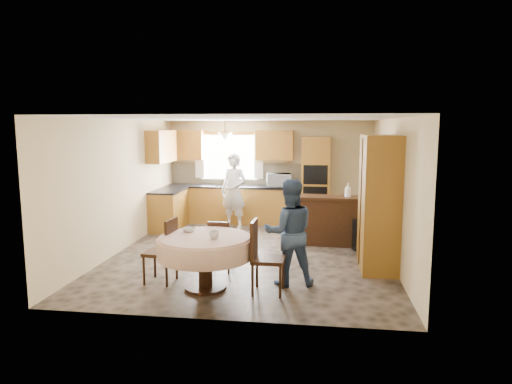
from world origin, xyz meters
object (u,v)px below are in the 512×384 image
object	(u,v)px
sideboard	(330,222)
chair_right	(262,253)
chair_back	(220,244)
chair_left	(165,247)
oven_tower	(315,181)
person_dining	(289,232)
cupboard	(379,203)
dining_table	(205,248)
person_sink	(234,192)

from	to	relation	value
sideboard	chair_right	xyz separation A→B (m)	(-1.02, -2.86, 0.12)
chair_back	chair_left	bearing A→B (deg)	41.17
oven_tower	chair_left	distance (m)	5.01
chair_right	person_dining	size ratio (longest dim) A/B	0.66
person_dining	cupboard	bearing A→B (deg)	-157.05
oven_tower	chair_right	size ratio (longest dim) A/B	2.03
dining_table	chair_left	size ratio (longest dim) A/B	1.39
chair_back	person_dining	bearing A→B (deg)	161.08
chair_left	chair_right	size ratio (longest dim) A/B	0.95
chair_back	person_sink	world-z (taller)	person_sink
chair_left	person_dining	world-z (taller)	person_dining
chair_left	person_dining	bearing A→B (deg)	101.31
sideboard	chair_left	bearing A→B (deg)	-130.04
cupboard	chair_back	bearing A→B (deg)	-166.97
chair_left	cupboard	bearing A→B (deg)	115.79
chair_right	person_sink	bearing A→B (deg)	17.70
chair_back	person_dining	xyz separation A→B (m)	(1.14, -0.42, 0.32)
dining_table	person_sink	size ratio (longest dim) A/B	0.79
dining_table	person_dining	xyz separation A→B (m)	(1.19, 0.36, 0.19)
oven_tower	dining_table	bearing A→B (deg)	-108.41
cupboard	chair_left	size ratio (longest dim) A/B	2.24
sideboard	cupboard	distance (m)	1.76
dining_table	chair_left	distance (m)	0.70
dining_table	person_sink	bearing A→B (deg)	94.49
person_dining	chair_back	bearing A→B (deg)	-32.82
person_dining	person_sink	bearing A→B (deg)	-79.88
cupboard	person_sink	bearing A→B (deg)	138.61
cupboard	person_sink	world-z (taller)	cupboard
sideboard	cupboard	size ratio (longest dim) A/B	0.58
chair_back	oven_tower	bearing A→B (deg)	-109.88
sideboard	person_dining	world-z (taller)	person_dining
sideboard	dining_table	distance (m)	3.39
chair_left	dining_table	bearing A→B (deg)	80.63
cupboard	dining_table	world-z (taller)	cupboard
chair_left	chair_back	world-z (taller)	chair_left
person_sink	dining_table	bearing A→B (deg)	-65.01
sideboard	person_sink	size ratio (longest dim) A/B	0.74
dining_table	oven_tower	bearing A→B (deg)	71.59
chair_right	oven_tower	bearing A→B (deg)	-7.00
oven_tower	dining_table	size ratio (longest dim) A/B	1.54
dining_table	person_dining	size ratio (longest dim) A/B	0.86
chair_right	person_dining	distance (m)	0.57
dining_table	chair_back	bearing A→B (deg)	86.35
chair_right	dining_table	bearing A→B (deg)	89.78
oven_tower	chair_back	world-z (taller)	oven_tower
sideboard	dining_table	xyz separation A→B (m)	(-1.86, -2.83, 0.15)
dining_table	chair_back	distance (m)	0.80
oven_tower	sideboard	xyz separation A→B (m)	(0.32, -1.81, -0.60)
oven_tower	person_dining	world-z (taller)	oven_tower
cupboard	dining_table	xyz separation A→B (m)	(-2.61, -1.38, -0.50)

